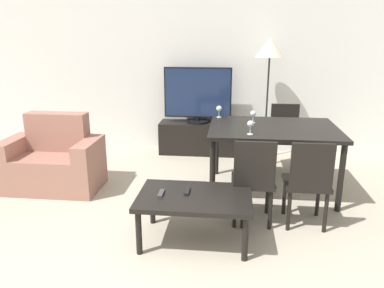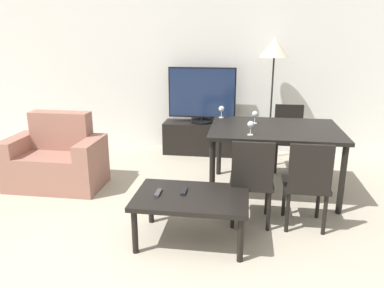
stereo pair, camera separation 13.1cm
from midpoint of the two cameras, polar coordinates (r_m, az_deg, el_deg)
wall_back at (r=5.74m, az=-3.02°, el=12.56°), size 6.89×0.06×2.70m
armchair at (r=4.64m, az=-21.06°, el=-2.62°), size 1.07×0.62×0.86m
tv_stand at (r=5.63m, az=0.18°, el=0.97°), size 1.12×0.39×0.47m
tv at (r=5.49m, az=0.19°, el=7.43°), size 0.98×0.32×0.81m
coffee_table at (r=3.22m, az=-0.78°, el=-8.61°), size 0.97×0.64×0.42m
dining_table at (r=4.22m, az=11.38°, el=1.58°), size 1.40×1.04×0.75m
dining_chair_near at (r=3.49m, az=8.27°, el=-5.11°), size 0.40×0.40×0.84m
dining_chair_far at (r=5.10m, az=13.23°, el=1.59°), size 0.40×0.40×0.84m
dining_chair_near_right at (r=3.54m, az=16.26°, el=-5.27°), size 0.40×0.40×0.84m
floor_lamp at (r=5.31m, az=11.06°, el=13.55°), size 0.39×0.39×1.69m
remote_primary at (r=3.26m, az=-1.92°, el=-7.20°), size 0.04×0.15×0.02m
remote_secondary at (r=3.23m, az=-5.91°, el=-7.50°), size 0.04×0.15×0.02m
wine_glass_left at (r=4.32m, az=8.44°, el=4.49°), size 0.07×0.07×0.15m
wine_glass_center at (r=4.57m, az=3.32°, el=5.30°), size 0.07×0.07×0.15m
wine_glass_right at (r=3.81m, az=7.92°, el=2.91°), size 0.07×0.07×0.15m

